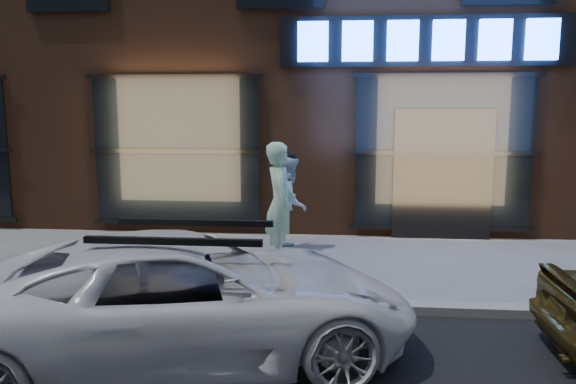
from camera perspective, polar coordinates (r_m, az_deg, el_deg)
name	(u,v)px	position (r m, az deg, el deg)	size (l,w,h in m)	color
ground	(498,316)	(7.25, 20.56, -11.68)	(90.00, 90.00, 0.00)	slate
curb	(498,311)	(7.23, 20.58, -11.23)	(60.00, 0.25, 0.12)	gray
man_bowtie	(280,204)	(8.68, -0.81, -1.21)	(0.70, 0.46, 1.92)	#BFFBDA
man_cap	(290,203)	(9.64, 0.16, -1.08)	(0.79, 0.61, 1.62)	silver
white_suv	(187,299)	(5.61, -10.26, -10.61)	(2.05, 4.45, 1.24)	white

